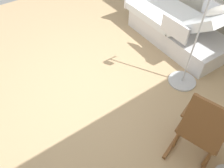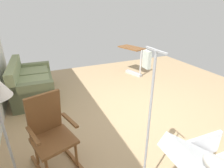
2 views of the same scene
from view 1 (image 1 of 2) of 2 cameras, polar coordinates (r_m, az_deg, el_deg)
name	(u,v)px [view 1 (image 1 of 2)]	position (r m, az deg, el deg)	size (l,w,h in m)	color
ground_plane	(89,88)	(3.53, -5.99, -1.08)	(6.99, 6.99, 0.00)	tan
hospital_bed	(179,27)	(4.42, 16.77, 13.90)	(1.06, 2.09, 1.15)	silver
rocking_chair	(202,130)	(2.67, 22.16, -10.90)	(0.86, 0.67, 1.05)	brown
iv_pole	(185,71)	(3.60, 18.32, 3.25)	(0.44, 0.44, 1.69)	#B2B5BA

